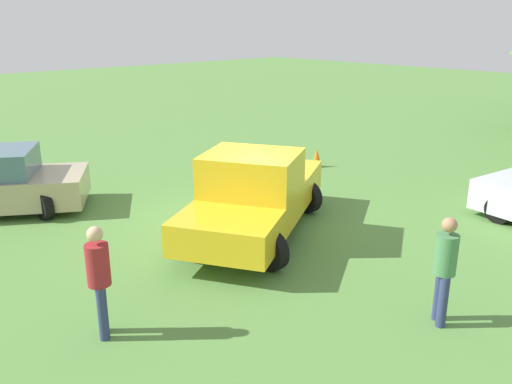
% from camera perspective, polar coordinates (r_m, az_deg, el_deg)
% --- Properties ---
extents(ground_plane, '(80.00, 80.00, 0.00)m').
position_cam_1_polar(ground_plane, '(11.64, -0.13, -3.49)').
color(ground_plane, '#54843D').
extents(pickup_truck, '(4.05, 5.15, 1.78)m').
position_cam_1_polar(pickup_truck, '(10.76, -0.20, -0.14)').
color(pickup_truck, black).
rests_on(pickup_truck, ground_plane).
extents(person_bystander, '(0.42, 0.42, 1.65)m').
position_cam_1_polar(person_bystander, '(7.64, -16.45, -8.62)').
color(person_bystander, navy).
rests_on(person_bystander, ground_plane).
extents(person_visitor, '(0.45, 0.45, 1.65)m').
position_cam_1_polar(person_visitor, '(8.09, 19.54, -7.40)').
color(person_visitor, navy).
rests_on(person_visitor, ground_plane).
extents(traffic_cone, '(0.32, 0.32, 0.55)m').
position_cam_1_polar(traffic_cone, '(16.27, 6.51, 3.64)').
color(traffic_cone, orange).
rests_on(traffic_cone, ground_plane).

